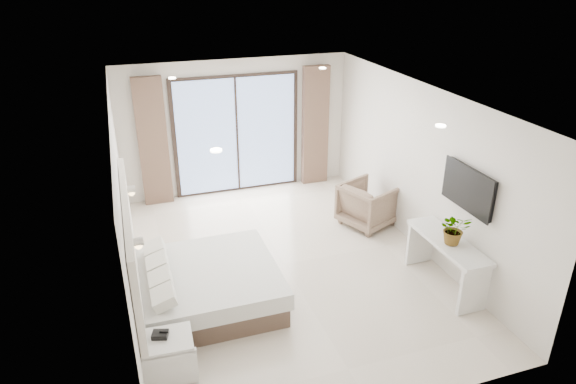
% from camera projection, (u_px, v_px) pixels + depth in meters
% --- Properties ---
extents(ground, '(6.20, 6.20, 0.00)m').
position_uv_depth(ground, '(284.00, 264.00, 8.15)').
color(ground, beige).
rests_on(ground, ground).
extents(room_shell, '(4.62, 6.22, 2.72)m').
position_uv_depth(room_shell, '(259.00, 158.00, 8.01)').
color(room_shell, silver).
rests_on(room_shell, ground).
extents(bed, '(1.92, 1.83, 0.68)m').
position_uv_depth(bed, '(206.00, 286.00, 7.12)').
color(bed, brown).
rests_on(bed, ground).
extents(nightstand, '(0.62, 0.51, 0.54)m').
position_uv_depth(nightstand, '(168.00, 357.00, 5.85)').
color(nightstand, silver).
rests_on(nightstand, ground).
extents(phone, '(0.21, 0.18, 0.06)m').
position_uv_depth(phone, '(160.00, 335.00, 5.76)').
color(phone, black).
rests_on(phone, nightstand).
extents(console_desk, '(0.47, 1.49, 0.77)m').
position_uv_depth(console_desk, '(447.00, 253.00, 7.39)').
color(console_desk, silver).
rests_on(console_desk, ground).
extents(plant, '(0.55, 0.58, 0.36)m').
position_uv_depth(plant, '(454.00, 232.00, 7.15)').
color(plant, '#33662D').
rests_on(plant, console_desk).
extents(armchair, '(1.06, 1.08, 0.87)m').
position_uv_depth(armchair, '(368.00, 202.00, 9.21)').
color(armchair, '#89745A').
rests_on(armchair, ground).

